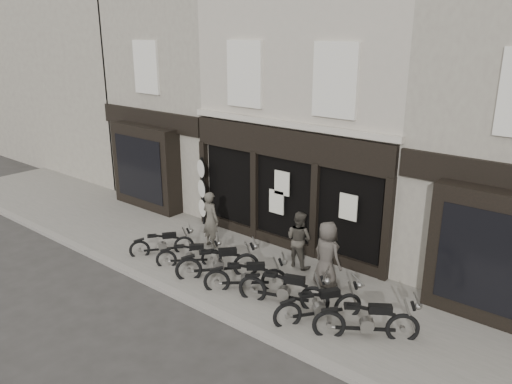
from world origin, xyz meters
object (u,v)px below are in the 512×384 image
Objects in this scene: motorcycle_4 at (284,292)px; advert_sign_post at (202,194)px; motorcycle_6 at (367,324)px; man_left at (211,219)px; motorcycle_0 at (163,246)px; man_right at (327,254)px; motorcycle_2 at (219,265)px; motorcycle_5 at (319,308)px; man_centre at (299,239)px; motorcycle_3 at (247,279)px; motorcycle_1 at (190,257)px.

advert_sign_post is at bearing 134.77° from motorcycle_4.
motorcycle_6 is 6.35m from man_left.
man_left is (-6.18, 1.36, 0.57)m from motorcycle_6.
motorcycle_0 is 5.20m from man_right.
motorcycle_5 is at bearing -51.37° from motorcycle_2.
man_right is (4.20, 0.10, 0.01)m from man_left.
man_centre is at bearing -25.33° from motorcycle_0.
man_centre reaches higher than motorcycle_5.
motorcycle_3 is 0.71× the size of advert_sign_post.
man_centre is at bearing 5.70° from motorcycle_2.
motorcycle_2 is 0.86× the size of motorcycle_4.
motorcycle_1 is at bearing 35.29° from man_right.
man_centre is at bearing 14.89° from advert_sign_post.
motorcycle_4 is at bearing 122.29° from motorcycle_5.
motorcycle_2 is at bearing -52.75° from motorcycle_0.
man_right is at bearing -36.94° from motorcycle_0.
motorcycle_3 is 5.04m from advert_sign_post.
man_right is (0.29, 1.49, 0.58)m from motorcycle_4.
motorcycle_4 is at bearing 167.37° from man_left.
man_left is at bearing 140.41° from motorcycle_4.
motorcycle_6 is 1.24× the size of man_centre.
man_left is at bearing 108.98° from motorcycle_5.
motorcycle_2 is 3.38m from motorcycle_5.
motorcycle_3 is 3.49m from motorcycle_6.
man_centre is (3.70, 1.97, 0.58)m from motorcycle_0.
motorcycle_0 is at bearing 159.56° from motorcycle_4.
motorcycle_0 is at bearing 32.11° from man_centre.
motorcycle_2 is at bearing 123.25° from motorcycle_5.
motorcycle_6 reaches higher than motorcycle_2.
motorcycle_6 is (2.27, 0.03, 0.00)m from motorcycle_4.
motorcycle_1 is at bearing 145.33° from motorcycle_6.
motorcycle_2 is at bearing -42.53° from motorcycle_1.
motorcycle_2 is 4.58m from motorcycle_6.
motorcycle_1 is at bearing 137.39° from motorcycle_3.
man_left is (-3.91, 1.39, 0.57)m from motorcycle_4.
motorcycle_4 is at bearing 146.04° from motorcycle_6.
motorcycle_4 is at bearing 119.71° from man_centre.
man_right is at bearing -20.62° from motorcycle_2.
advert_sign_post is at bearing 127.06° from motorcycle_6.
man_right is at bearing 58.99° from motorcycle_4.
man_left is at bearing 64.53° from motorcycle_1.
motorcycle_6 is (6.93, -0.00, 0.08)m from motorcycle_0.
advert_sign_post reaches higher than man_right.
motorcycle_2 reaches higher than motorcycle_3.
motorcycle_3 is at bearing 124.33° from motorcycle_5.
motorcycle_5 is (1.07, -0.05, -0.03)m from motorcycle_4.
advert_sign_post is at bearing 107.11° from motorcycle_3.
man_centre is at bearing 113.87° from motorcycle_6.
motorcycle_5 is at bearing -54.23° from motorcycle_0.
advert_sign_post reaches higher than motorcycle_6.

